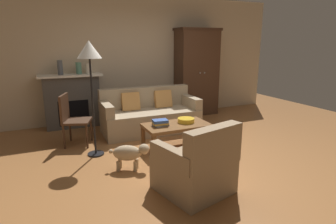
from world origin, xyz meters
The scene contains 15 objects.
ground_plane centered at (0.00, 0.00, 0.00)m, with size 9.60×9.60×0.00m, color #9E6638.
back_wall centered at (0.00, 2.55, 1.40)m, with size 7.20×0.10×2.80m, color beige.
fireplace centered at (-1.55, 2.30, 0.57)m, with size 1.26×0.48×1.12m.
armoire centered at (1.40, 2.22, 1.05)m, with size 1.06×0.57×2.09m.
couch centered at (-0.16, 1.35, 0.32)m, with size 1.94×0.89×0.86m.
coffee_table centered at (-0.08, 0.28, 0.37)m, with size 1.10×0.60×0.42m.
fruit_bowl centered at (0.11, 0.30, 0.46)m, with size 0.29×0.29×0.07m, color gold.
book_stack centered at (-0.37, 0.29, 0.47)m, with size 0.27×0.20×0.11m.
mantel_vase_slate centered at (-1.73, 2.28, 1.27)m, with size 0.10×0.10×0.29m, color #565B66.
mantel_vase_jade centered at (-1.37, 2.28, 1.24)m, with size 0.12×0.12×0.24m, color slate.
mantel_vase_cream centered at (-1.17, 2.28, 1.22)m, with size 0.13×0.13×0.20m, color beige.
armchair_near_left centered at (-0.50, -1.13, 0.32)m, with size 0.92×0.93×0.88m.
side_chair_wooden centered at (-1.68, 1.15, 0.51)m, with size 0.56×0.56×0.90m.
floor_lamp centered at (-1.40, 0.53, 1.55)m, with size 0.36×0.36×1.79m.
dog centered at (-1.06, -0.22, 0.25)m, with size 0.53×0.36×0.39m.
Camera 1 is at (-2.06, -3.78, 1.76)m, focal length 29.82 mm.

